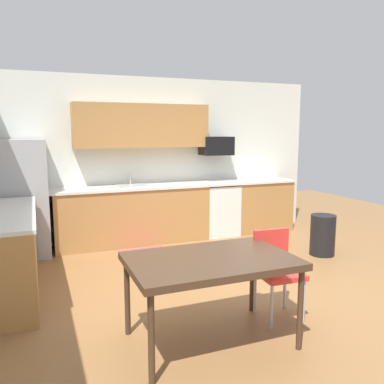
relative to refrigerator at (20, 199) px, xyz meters
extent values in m
plane|color=olive|center=(2.18, -2.22, -0.85)|extent=(12.00, 12.00, 0.00)
cube|color=silver|center=(2.18, 0.43, 0.50)|extent=(5.80, 0.10, 2.70)
cube|color=#AD7A42|center=(1.66, 0.08, -0.40)|extent=(2.47, 0.60, 0.90)
cube|color=#AD7A42|center=(4.04, 0.08, -0.40)|extent=(1.08, 0.60, 0.90)
cube|color=#AD7A42|center=(-0.12, -1.42, -0.40)|extent=(0.60, 2.00, 0.90)
cube|color=silver|center=(2.18, 0.08, 0.07)|extent=(4.80, 0.64, 0.04)
cube|color=silver|center=(-0.12, -1.42, 0.07)|extent=(0.64, 2.00, 0.04)
cube|color=#AD7A42|center=(1.88, 0.21, 1.05)|extent=(2.20, 0.34, 0.70)
cube|color=#9EA0A5|center=(0.00, 0.00, 0.00)|extent=(0.76, 0.70, 1.70)
cube|color=white|center=(3.20, 0.08, -0.41)|extent=(0.60, 0.60, 0.88)
cube|color=black|center=(3.20, 0.08, 0.04)|extent=(0.60, 0.60, 0.03)
cube|color=black|center=(3.20, 0.18, 0.71)|extent=(0.54, 0.36, 0.32)
cube|color=#A5A8AD|center=(1.68, 0.08, 0.03)|extent=(0.48, 0.40, 0.14)
cylinder|color=#B2B5BA|center=(1.68, 0.26, 0.19)|extent=(0.02, 0.02, 0.24)
cube|color=#422D1E|center=(1.56, -3.20, -0.12)|extent=(1.40, 0.90, 0.06)
cylinder|color=#422D1E|center=(0.92, -3.59, -0.50)|extent=(0.05, 0.05, 0.70)
cylinder|color=#422D1E|center=(2.20, -3.59, -0.50)|extent=(0.05, 0.05, 0.70)
cylinder|color=#422D1E|center=(0.92, -2.81, -0.50)|extent=(0.05, 0.05, 0.70)
cylinder|color=#422D1E|center=(2.20, -2.81, -0.50)|extent=(0.05, 0.05, 0.70)
cube|color=red|center=(2.36, -3.05, -0.40)|extent=(0.42, 0.42, 0.05)
cube|color=red|center=(2.37, -2.87, -0.20)|extent=(0.38, 0.06, 0.40)
cylinder|color=#B2B2B7|center=(2.18, -3.21, -0.64)|extent=(0.03, 0.03, 0.42)
cylinder|color=#B2B2B7|center=(2.52, -3.23, -0.64)|extent=(0.03, 0.03, 0.42)
cylinder|color=#B2B2B7|center=(2.20, -2.87, -0.64)|extent=(0.03, 0.03, 0.42)
cylinder|color=#B2B2B7|center=(2.54, -2.89, -0.64)|extent=(0.03, 0.03, 0.42)
cylinder|color=black|center=(4.11, -1.58, -0.55)|extent=(0.36, 0.36, 0.60)
cube|color=#CC3372|center=(1.68, -0.57, -0.84)|extent=(0.70, 0.50, 0.01)
camera|label=1|loc=(0.22, -6.14, 0.97)|focal=37.13mm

